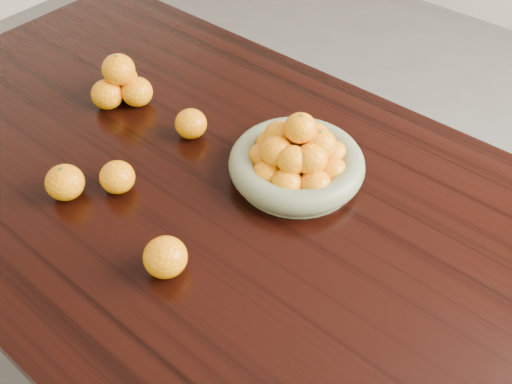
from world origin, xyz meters
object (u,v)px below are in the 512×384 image
Objects in this scene: dining_table at (251,237)px; fruit_bowl at (297,159)px; orange_pyramid at (121,83)px; loose_orange_0 at (65,182)px.

dining_table is 0.19m from fruit_bowl.
orange_pyramid reaches higher than dining_table.
dining_table is 0.40m from loose_orange_0.
fruit_bowl is at bearing 6.49° from orange_pyramid.
loose_orange_0 is at bearing -132.82° from fruit_bowl.
fruit_bowl reaches higher than orange_pyramid.
orange_pyramid reaches higher than loose_orange_0.
loose_orange_0 is at bearing -145.66° from dining_table.
dining_table is 25.46× the size of loose_orange_0.
dining_table is at bearing -94.73° from fruit_bowl.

